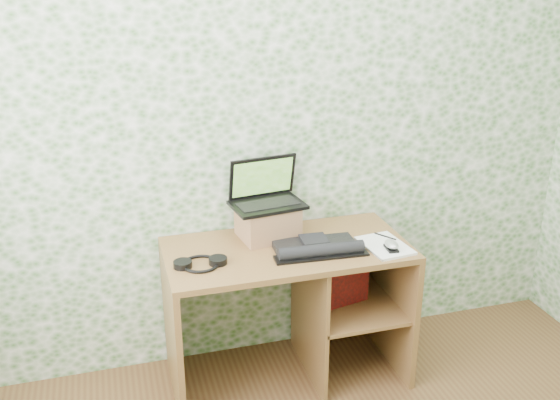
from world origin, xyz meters
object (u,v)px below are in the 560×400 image
object	(u,v)px
desk	(300,290)
keyboard	(317,247)
notepad	(385,246)
riser	(268,222)
laptop	(266,193)

from	to	relation	value
desk	keyboard	world-z (taller)	keyboard
keyboard	notepad	bearing A→B (deg)	-4.55
desk	riser	bearing A→B (deg)	139.93
desk	notepad	size ratio (longest dim) A/B	4.33
riser	laptop	distance (m)	0.14
laptop	desk	bearing A→B (deg)	-56.21
keyboard	riser	bearing A→B (deg)	131.89
desk	keyboard	xyz separation A→B (m)	(0.05, -0.12, 0.29)
desk	keyboard	distance (m)	0.32
desk	keyboard	size ratio (longest dim) A/B	2.62
laptop	keyboard	size ratio (longest dim) A/B	0.83
riser	keyboard	size ratio (longest dim) A/B	0.61
desk	notepad	bearing A→B (deg)	-22.55
riser	laptop	xyz separation A→B (m)	(0.00, 0.04, 0.14)
keyboard	notepad	world-z (taller)	keyboard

